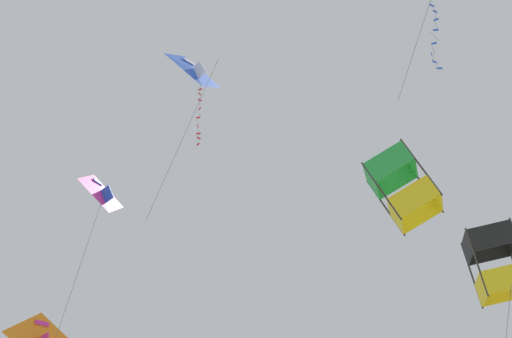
{
  "coord_description": "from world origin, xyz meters",
  "views": [
    {
      "loc": [
        22.76,
        -7.5,
        7.52
      ],
      "look_at": [
        -0.59,
        -1.03,
        18.95
      ],
      "focal_mm": 54.78,
      "sensor_mm": 36.0,
      "label": 1
    }
  ],
  "objects_px": {
    "kite_box_far_centre": "(496,264)",
    "kite_delta_highest": "(195,71)",
    "kite_box_near_right": "(403,188)",
    "kite_delta_near_left": "(102,194)"
  },
  "relations": [
    {
      "from": "kite_box_far_centre",
      "to": "kite_box_near_right",
      "type": "height_order",
      "value": "kite_box_near_right"
    },
    {
      "from": "kite_box_far_centre",
      "to": "kite_box_near_right",
      "type": "relative_size",
      "value": 3.1
    },
    {
      "from": "kite_box_near_right",
      "to": "kite_delta_highest",
      "type": "bearing_deg",
      "value": -125.42
    },
    {
      "from": "kite_delta_near_left",
      "to": "kite_box_near_right",
      "type": "bearing_deg",
      "value": 71.97
    },
    {
      "from": "kite_box_near_right",
      "to": "kite_delta_highest",
      "type": "distance_m",
      "value": 12.95
    },
    {
      "from": "kite_box_far_centre",
      "to": "kite_delta_highest",
      "type": "bearing_deg",
      "value": -109.2
    },
    {
      "from": "kite_box_far_centre",
      "to": "kite_box_near_right",
      "type": "xyz_separation_m",
      "value": [
        1.64,
        -3.62,
        1.3
      ]
    },
    {
      "from": "kite_box_far_centre",
      "to": "kite_delta_highest",
      "type": "relative_size",
      "value": 0.99
    },
    {
      "from": "kite_delta_near_left",
      "to": "kite_box_far_centre",
      "type": "xyz_separation_m",
      "value": [
        10.13,
        10.84,
        -5.19
      ]
    },
    {
      "from": "kite_delta_near_left",
      "to": "kite_box_far_centre",
      "type": "distance_m",
      "value": 15.71
    }
  ]
}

